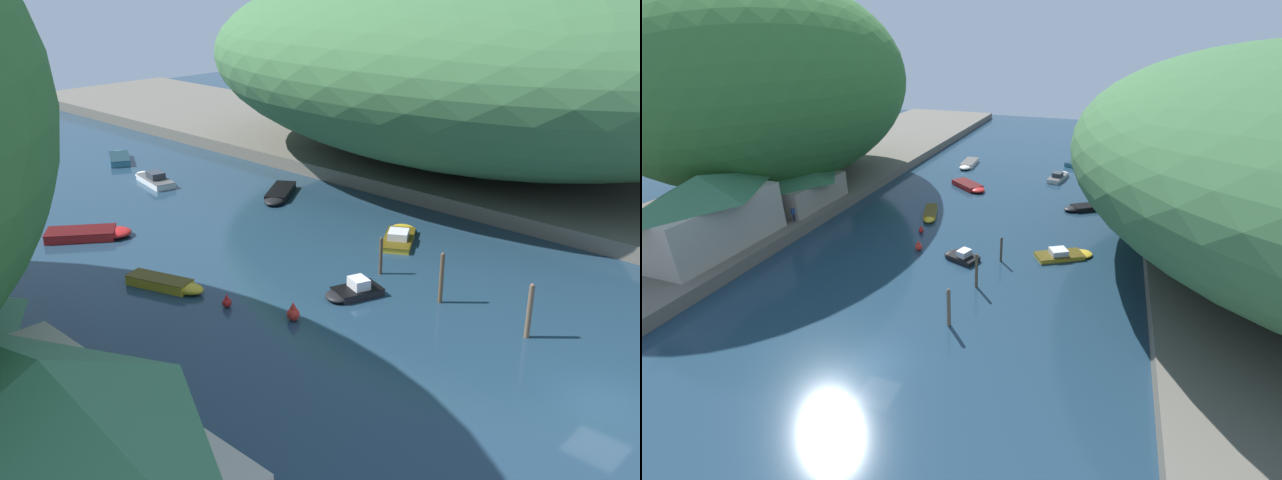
{
  "view_description": "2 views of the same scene",
  "coord_description": "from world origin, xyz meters",
  "views": [
    {
      "loc": [
        -28.54,
        -9.37,
        18.41
      ],
      "look_at": [
        0.28,
        17.82,
        3.02
      ],
      "focal_mm": 40.0,
      "sensor_mm": 36.0,
      "label": 1
    },
    {
      "loc": [
        12.39,
        -18.48,
        19.32
      ],
      "look_at": [
        0.66,
        15.46,
        2.01
      ],
      "focal_mm": 24.0,
      "sensor_mm": 36.0,
      "label": 2
    }
  ],
  "objects": [
    {
      "name": "mooring_post_middle",
      "position": [
        4.25,
        16.29,
        1.25
      ],
      "size": [
        0.22,
        0.22,
        2.48
      ],
      "color": "#4C3D2D",
      "rests_on": "water_surface"
    },
    {
      "name": "channel_buoy_near",
      "position": [
        -5.48,
        19.73,
        0.32
      ],
      "size": [
        0.55,
        0.55,
        0.83
      ],
      "color": "red",
      "rests_on": "water_surface"
    },
    {
      "name": "person_by_boathouse",
      "position": [
        -19.19,
        9.24,
        2.2
      ],
      "size": [
        0.28,
        0.41,
        1.69
      ],
      "rotation": [
        0.0,
        0.0,
        1.73
      ],
      "color": "#282D3D",
      "rests_on": "left_bank"
    },
    {
      "name": "mooring_post_nearest",
      "position": [
        3.09,
        5.47,
        1.56
      ],
      "size": [
        0.29,
        0.29,
        3.11
      ],
      "color": "brown",
      "rests_on": "water_surface"
    },
    {
      "name": "right_bank",
      "position": [
        27.98,
        30.0,
        0.61
      ],
      "size": [
        22.0,
        120.0,
        1.23
      ],
      "color": "#666056",
      "rests_on": "ground"
    },
    {
      "name": "channel_buoy_far",
      "position": [
        -4.0,
        15.81,
        0.43
      ],
      "size": [
        0.74,
        0.74,
        1.1
      ],
      "color": "red",
      "rests_on": "water_surface"
    },
    {
      "name": "boat_yellow_tender",
      "position": [
        9.84,
        19.05,
        0.28
      ],
      "size": [
        5.81,
        4.49,
        0.92
      ],
      "rotation": [
        0.0,
        0.0,
        5.24
      ],
      "color": "gold",
      "rests_on": "water_surface"
    },
    {
      "name": "boat_white_cruiser",
      "position": [
        8.19,
        52.97,
        0.31
      ],
      "size": [
        4.3,
        5.79,
        0.63
      ],
      "rotation": [
        0.0,
        0.0,
        5.78
      ],
      "color": "teal",
      "rests_on": "water_surface"
    },
    {
      "name": "boat_red_skiff",
      "position": [
        -5.02,
        35.39,
        0.33
      ],
      "size": [
        6.03,
        5.35,
        0.66
      ],
      "rotation": [
        0.0,
        0.0,
        4.05
      ],
      "color": "red",
      "rests_on": "water_surface"
    },
    {
      "name": "person_on_quay",
      "position": [
        -18.39,
        15.52,
        2.2
      ],
      "size": [
        0.23,
        0.39,
        1.69
      ],
      "rotation": [
        0.0,
        0.0,
        1.53
      ],
      "color": "#282D3D",
      "rests_on": "left_bank"
    },
    {
      "name": "hillside_right",
      "position": [
        29.08,
        25.3,
        10.27
      ],
      "size": [
        40.44,
        56.62,
        18.09
      ],
      "color": "#3D6B3D",
      "rests_on": "right_bank"
    },
    {
      "name": "mooring_post_second",
      "position": [
        3.42,
        11.18,
        1.57
      ],
      "size": [
        0.26,
        0.26,
        3.12
      ],
      "color": "brown",
      "rests_on": "water_surface"
    },
    {
      "name": "boat_open_rowboat",
      "position": [
        6.02,
        43.95,
        0.37
      ],
      "size": [
        2.88,
        6.18,
        1.16
      ],
      "rotation": [
        0.0,
        0.0,
        6.08
      ],
      "color": "white",
      "rests_on": "water_surface"
    },
    {
      "name": "waterfront_building",
      "position": [
        -21.43,
        8.08,
        4.82
      ],
      "size": [
        6.53,
        13.47,
        6.96
      ],
      "color": "#B2A899",
      "rests_on": "left_bank"
    },
    {
      "name": "boat_moored_right",
      "position": [
        10.75,
        32.48,
        0.28
      ],
      "size": [
        5.9,
        4.73,
        0.57
      ],
      "rotation": [
        0.0,
        0.0,
        2.16
      ],
      "color": "black",
      "rests_on": "water_surface"
    },
    {
      "name": "boat_far_upstream",
      "position": [
        -6.33,
        24.22,
        0.31
      ],
      "size": [
        2.91,
        5.36,
        0.63
      ],
      "rotation": [
        0.0,
        0.0,
        3.46
      ],
      "color": "gold",
      "rests_on": "water_surface"
    },
    {
      "name": "water_surface",
      "position": [
        0.0,
        30.0,
        0.0
      ],
      "size": [
        130.0,
        130.0,
        0.0
      ],
      "primitive_type": "plane",
      "color": "#1E384C",
      "rests_on": "ground"
    },
    {
      "name": "boat_navy_launch",
      "position": [
        0.54,
        15.41,
        0.33
      ],
      "size": [
        3.83,
        2.79,
        1.09
      ],
      "rotation": [
        0.0,
        0.0,
        1.23
      ],
      "color": "black",
      "rests_on": "water_surface"
    }
  ]
}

